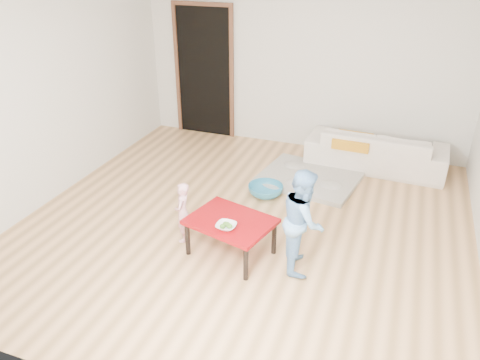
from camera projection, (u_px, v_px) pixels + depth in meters
The scene contains 13 objects.
floor at pixel (246, 222), 5.46m from camera, with size 5.00×5.00×0.01m, color #A47746.
back_wall at pixel (303, 63), 6.95m from camera, with size 5.00×0.02×2.60m, color silver.
left_wall at pixel (52, 92), 5.64m from camera, with size 0.02×5.00×2.60m, color silver.
doorway at pixel (205, 73), 7.56m from camera, with size 1.02×0.08×2.11m, color brown, non-canonical shape.
sofa at pixel (376, 149), 6.66m from camera, with size 1.92×0.75×0.56m, color beige.
cushion at pixel (353, 141), 6.53m from camera, with size 0.50×0.45×0.13m, color orange.
red_table at pixel (231, 237), 4.83m from camera, with size 0.83×0.62×0.41m, color maroon, non-canonical shape.
bowl at pixel (226, 226), 4.58m from camera, with size 0.20×0.20×0.05m, color white.
broccoli at pixel (226, 226), 4.58m from camera, with size 0.12×0.12×0.06m, color #2D5919, non-canonical shape.
child_pink at pixel (183, 212), 5.00m from camera, with size 0.25×0.16×0.68m, color #E16677.
child_blue at pixel (303, 220), 4.50m from camera, with size 0.52×0.40×1.07m, color #608FDF.
basin at pixel (266, 190), 6.01m from camera, with size 0.45×0.45×0.14m, color teal.
blanket at pixel (309, 178), 6.40m from camera, with size 1.27×1.06×0.06m, color #B5ADA0, non-canonical shape.
Camera 1 is at (1.54, -4.37, 2.94)m, focal length 35.00 mm.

